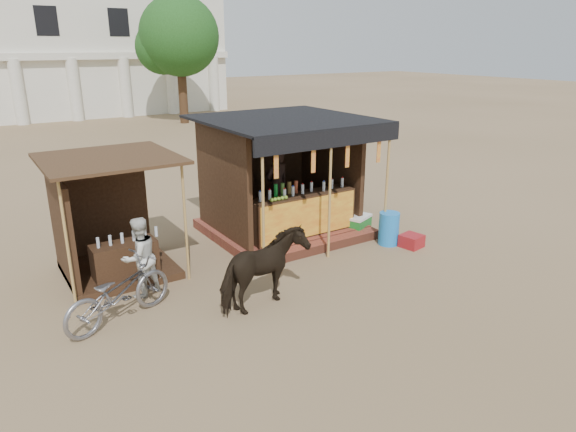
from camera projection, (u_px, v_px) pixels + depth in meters
The scene contains 11 objects.
ground at pixel (336, 297), 9.33m from camera, with size 120.00×120.00×0.00m, color #846B4C.
main_stall at pixel (283, 192), 12.19m from camera, with size 3.60×3.61×2.78m.
secondary_stall at pixel (106, 234), 10.00m from camera, with size 2.40×2.40×2.38m.
cow at pixel (264, 271), 8.76m from camera, with size 0.74×1.63×1.38m, color black.
motorbike at pixel (118, 293), 8.34m from camera, with size 0.69×1.99×1.05m, color gray.
bystander at pixel (140, 257), 9.18m from camera, with size 0.72×0.56×1.48m, color silver.
blue_barrel at pixel (389, 229), 11.68m from camera, with size 0.46×0.46×0.75m, color blue.
red_crate at pixel (411, 241), 11.58m from camera, with size 0.44×0.44×0.28m, color maroon.
cooler at pixel (358, 224), 12.37m from camera, with size 0.76×0.65×0.46m.
background_building at pixel (5, 51), 30.87m from camera, with size 26.00×7.45×8.18m.
tree at pixel (175, 39), 28.47m from camera, with size 4.50×4.40×7.00m.
Camera 1 is at (-5.27, -6.56, 4.36)m, focal length 32.00 mm.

